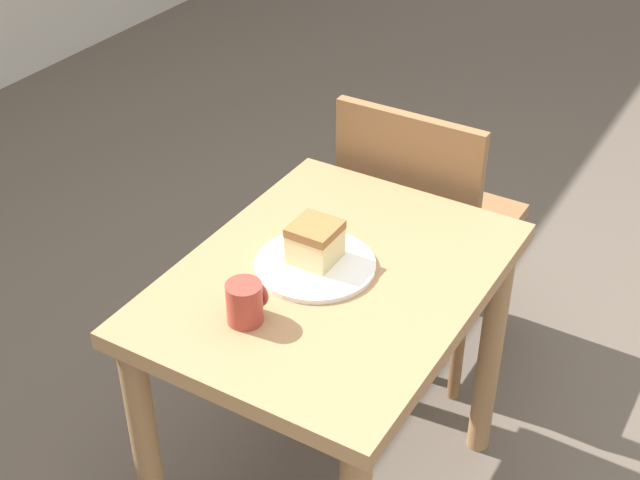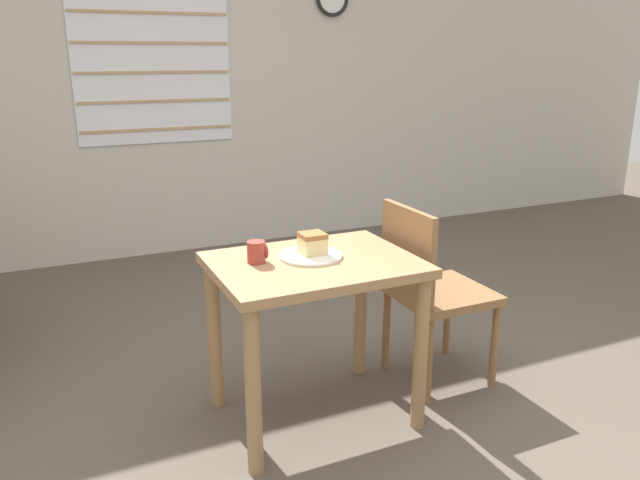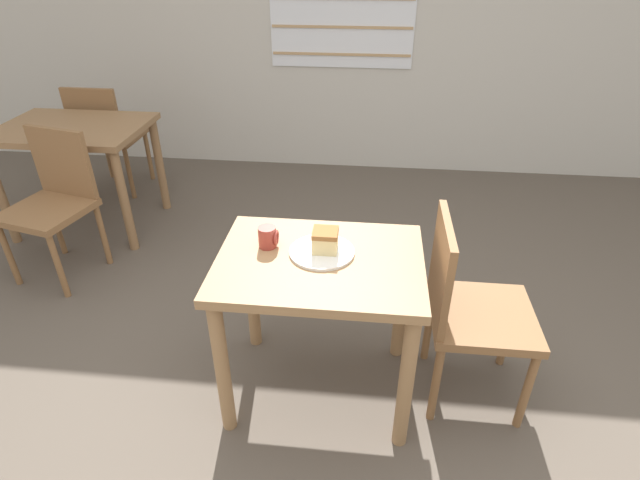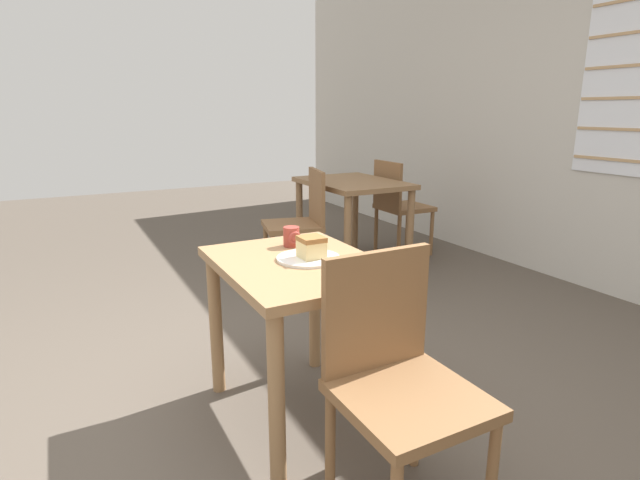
{
  "view_description": "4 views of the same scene",
  "coord_description": "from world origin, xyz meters",
  "px_view_note": "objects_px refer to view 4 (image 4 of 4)",
  "views": [
    {
      "loc": [
        -1.39,
        -0.42,
        1.86
      ],
      "look_at": [
        -0.06,
        0.37,
        0.8
      ],
      "focal_mm": 50.0,
      "sensor_mm": 36.0,
      "label": 1
    },
    {
      "loc": [
        -1.05,
        -1.86,
        1.52
      ],
      "look_at": [
        -0.0,
        0.4,
        0.78
      ],
      "focal_mm": 35.0,
      "sensor_mm": 36.0,
      "label": 2
    },
    {
      "loc": [
        0.12,
        -1.29,
        1.81
      ],
      "look_at": [
        -0.06,
        0.38,
        0.78
      ],
      "focal_mm": 28.0,
      "sensor_mm": 36.0,
      "label": 3
    },
    {
      "loc": [
        1.73,
        -0.5,
        1.32
      ],
      "look_at": [
        -0.01,
        0.43,
        0.81
      ],
      "focal_mm": 28.0,
      "sensor_mm": 36.0,
      "label": 4
    }
  ],
  "objects_px": {
    "dining_table_far": "(352,195)",
    "chair_far_opposite": "(398,203)",
    "chair_far_corner": "(301,220)",
    "plate": "(308,258)",
    "coffee_mug": "(292,237)",
    "chair_near_window": "(398,376)",
    "cake_slice": "(311,247)",
    "dining_table_near": "(299,292)"
  },
  "relations": [
    {
      "from": "chair_near_window",
      "to": "cake_slice",
      "type": "height_order",
      "value": "chair_near_window"
    },
    {
      "from": "coffee_mug",
      "to": "dining_table_near",
      "type": "bearing_deg",
      "value": -17.93
    },
    {
      "from": "dining_table_near",
      "to": "cake_slice",
      "type": "relative_size",
      "value": 8.19
    },
    {
      "from": "dining_table_near",
      "to": "chair_far_corner",
      "type": "xyz_separation_m",
      "value": [
        -1.67,
        0.82,
        -0.1
      ]
    },
    {
      "from": "chair_near_window",
      "to": "plate",
      "type": "distance_m",
      "value": 0.66
    },
    {
      "from": "chair_far_corner",
      "to": "plate",
      "type": "xyz_separation_m",
      "value": [
        1.67,
        -0.77,
        0.24
      ]
    },
    {
      "from": "dining_table_far",
      "to": "plate",
      "type": "xyz_separation_m",
      "value": [
        1.81,
        -1.33,
        0.1
      ]
    },
    {
      "from": "chair_near_window",
      "to": "coffee_mug",
      "type": "relative_size",
      "value": 9.76
    },
    {
      "from": "chair_near_window",
      "to": "chair_far_corner",
      "type": "distance_m",
      "value": 2.41
    },
    {
      "from": "dining_table_far",
      "to": "coffee_mug",
      "type": "distance_m",
      "value": 2.06
    },
    {
      "from": "dining_table_near",
      "to": "chair_far_opposite",
      "type": "height_order",
      "value": "chair_far_opposite"
    },
    {
      "from": "plate",
      "to": "coffee_mug",
      "type": "distance_m",
      "value": 0.23
    },
    {
      "from": "dining_table_far",
      "to": "chair_far_opposite",
      "type": "bearing_deg",
      "value": 98.66
    },
    {
      "from": "chair_far_corner",
      "to": "cake_slice",
      "type": "height_order",
      "value": "chair_far_corner"
    },
    {
      "from": "chair_near_window",
      "to": "coffee_mug",
      "type": "bearing_deg",
      "value": 89.1
    },
    {
      "from": "chair_far_corner",
      "to": "plate",
      "type": "height_order",
      "value": "chair_far_corner"
    },
    {
      "from": "chair_near_window",
      "to": "chair_far_corner",
      "type": "xyz_separation_m",
      "value": [
        -2.29,
        0.76,
        0.0
      ]
    },
    {
      "from": "dining_table_far",
      "to": "chair_far_opposite",
      "type": "distance_m",
      "value": 0.58
    },
    {
      "from": "coffee_mug",
      "to": "plate",
      "type": "bearing_deg",
      "value": -6.93
    },
    {
      "from": "dining_table_far",
      "to": "coffee_mug",
      "type": "bearing_deg",
      "value": -39.35
    },
    {
      "from": "dining_table_far",
      "to": "dining_table_near",
      "type": "bearing_deg",
      "value": -37.22
    },
    {
      "from": "chair_far_opposite",
      "to": "coffee_mug",
      "type": "height_order",
      "value": "chair_far_opposite"
    },
    {
      "from": "chair_far_opposite",
      "to": "dining_table_near",
      "type": "bearing_deg",
      "value": 135.22
    },
    {
      "from": "cake_slice",
      "to": "coffee_mug",
      "type": "distance_m",
      "value": 0.24
    },
    {
      "from": "dining_table_far",
      "to": "chair_far_corner",
      "type": "bearing_deg",
      "value": -76.39
    },
    {
      "from": "dining_table_far",
      "to": "chair_far_opposite",
      "type": "xyz_separation_m",
      "value": [
        -0.08,
        0.55,
        -0.14
      ]
    },
    {
      "from": "chair_near_window",
      "to": "cake_slice",
      "type": "bearing_deg",
      "value": 90.58
    },
    {
      "from": "dining_table_near",
      "to": "coffee_mug",
      "type": "xyz_separation_m",
      "value": [
        -0.22,
        0.07,
        0.18
      ]
    },
    {
      "from": "plate",
      "to": "chair_far_opposite",
      "type": "bearing_deg",
      "value": 135.18
    },
    {
      "from": "dining_table_near",
      "to": "chair_far_opposite",
      "type": "distance_m",
      "value": 2.7
    },
    {
      "from": "chair_far_opposite",
      "to": "chair_far_corner",
      "type": "bearing_deg",
      "value": 101.92
    },
    {
      "from": "chair_far_corner",
      "to": "chair_far_opposite",
      "type": "distance_m",
      "value": 1.13
    },
    {
      "from": "dining_table_far",
      "to": "coffee_mug",
      "type": "height_order",
      "value": "coffee_mug"
    },
    {
      "from": "dining_table_far",
      "to": "cake_slice",
      "type": "xyz_separation_m",
      "value": [
        1.82,
        -1.32,
        0.16
      ]
    },
    {
      "from": "chair_far_opposite",
      "to": "coffee_mug",
      "type": "relative_size",
      "value": 9.76
    },
    {
      "from": "chair_far_corner",
      "to": "coffee_mug",
      "type": "xyz_separation_m",
      "value": [
        1.45,
        -0.74,
        0.28
      ]
    },
    {
      "from": "chair_near_window",
      "to": "cake_slice",
      "type": "distance_m",
      "value": 0.67
    },
    {
      "from": "chair_near_window",
      "to": "chair_far_corner",
      "type": "bearing_deg",
      "value": 71.69
    },
    {
      "from": "chair_far_opposite",
      "to": "coffee_mug",
      "type": "xyz_separation_m",
      "value": [
        1.67,
        -1.85,
        0.28
      ]
    },
    {
      "from": "chair_far_opposite",
      "to": "dining_table_far",
      "type": "bearing_deg",
      "value": 99.42
    },
    {
      "from": "coffee_mug",
      "to": "dining_table_far",
      "type": "bearing_deg",
      "value": 140.65
    },
    {
      "from": "coffee_mug",
      "to": "cake_slice",
      "type": "bearing_deg",
      "value": -4.65
    }
  ]
}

